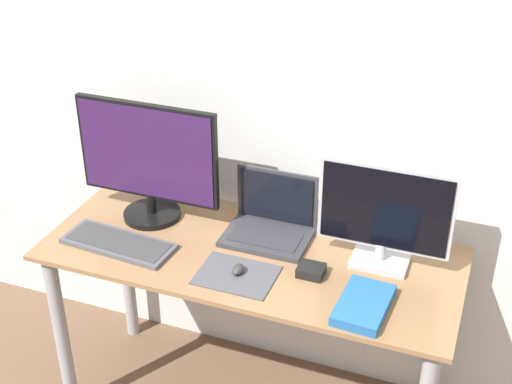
{
  "coord_description": "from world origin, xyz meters",
  "views": [
    {
      "loc": [
        0.74,
        -1.6,
        2.16
      ],
      "look_at": [
        0.01,
        0.33,
        0.98
      ],
      "focal_mm": 50.0,
      "sensor_mm": 36.0,
      "label": 1
    }
  ],
  "objects_px": {
    "monitor_right": "(385,215)",
    "keyboard": "(119,243)",
    "laptop": "(271,220)",
    "book": "(364,305)",
    "power_brick": "(311,271)",
    "monitor_left": "(148,161)",
    "mouse": "(238,269)"
  },
  "relations": [
    {
      "from": "monitor_left",
      "to": "book",
      "type": "bearing_deg",
      "value": -16.7
    },
    {
      "from": "monitor_left",
      "to": "book",
      "type": "relative_size",
      "value": 2.2
    },
    {
      "from": "power_brick",
      "to": "monitor_left",
      "type": "bearing_deg",
      "value": 167.62
    },
    {
      "from": "monitor_right",
      "to": "keyboard",
      "type": "relative_size",
      "value": 1.07
    },
    {
      "from": "monitor_right",
      "to": "mouse",
      "type": "bearing_deg",
      "value": -151.78
    },
    {
      "from": "monitor_left",
      "to": "laptop",
      "type": "relative_size",
      "value": 1.78
    },
    {
      "from": "laptop",
      "to": "mouse",
      "type": "distance_m",
      "value": 0.27
    },
    {
      "from": "monitor_right",
      "to": "book",
      "type": "bearing_deg",
      "value": -89.03
    },
    {
      "from": "laptop",
      "to": "book",
      "type": "height_order",
      "value": "laptop"
    },
    {
      "from": "book",
      "to": "power_brick",
      "type": "distance_m",
      "value": 0.23
    },
    {
      "from": "laptop",
      "to": "power_brick",
      "type": "bearing_deg",
      "value": -42.05
    },
    {
      "from": "book",
      "to": "monitor_left",
      "type": "bearing_deg",
      "value": 163.3
    },
    {
      "from": "keyboard",
      "to": "laptop",
      "type": "bearing_deg",
      "value": 28.78
    },
    {
      "from": "keyboard",
      "to": "power_brick",
      "type": "height_order",
      "value": "power_brick"
    },
    {
      "from": "laptop",
      "to": "power_brick",
      "type": "distance_m",
      "value": 0.28
    },
    {
      "from": "monitor_left",
      "to": "laptop",
      "type": "height_order",
      "value": "monitor_left"
    },
    {
      "from": "mouse",
      "to": "laptop",
      "type": "bearing_deg",
      "value": 86.18
    },
    {
      "from": "monitor_left",
      "to": "monitor_right",
      "type": "height_order",
      "value": "monitor_left"
    },
    {
      "from": "mouse",
      "to": "keyboard",
      "type": "bearing_deg",
      "value": 178.8
    },
    {
      "from": "laptop",
      "to": "mouse",
      "type": "height_order",
      "value": "laptop"
    },
    {
      "from": "keyboard",
      "to": "book",
      "type": "bearing_deg",
      "value": -2.71
    },
    {
      "from": "monitor_right",
      "to": "power_brick",
      "type": "relative_size",
      "value": 5.09
    },
    {
      "from": "monitor_right",
      "to": "keyboard",
      "type": "bearing_deg",
      "value": -166.07
    },
    {
      "from": "power_brick",
      "to": "monitor_right",
      "type": "bearing_deg",
      "value": 36.35
    },
    {
      "from": "monitor_left",
      "to": "monitor_right",
      "type": "distance_m",
      "value": 0.86
    },
    {
      "from": "laptop",
      "to": "keyboard",
      "type": "height_order",
      "value": "laptop"
    },
    {
      "from": "monitor_left",
      "to": "keyboard",
      "type": "xyz_separation_m",
      "value": [
        -0.02,
        -0.22,
        -0.22
      ]
    },
    {
      "from": "monitor_left",
      "to": "power_brick",
      "type": "distance_m",
      "value": 0.71
    },
    {
      "from": "monitor_right",
      "to": "mouse",
      "type": "height_order",
      "value": "monitor_right"
    },
    {
      "from": "monitor_left",
      "to": "monitor_right",
      "type": "relative_size",
      "value": 1.22
    },
    {
      "from": "monitor_right",
      "to": "book",
      "type": "xyz_separation_m",
      "value": [
        0.0,
        -0.26,
        -0.18
      ]
    },
    {
      "from": "book",
      "to": "power_brick",
      "type": "bearing_deg",
      "value": 150.61
    }
  ]
}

